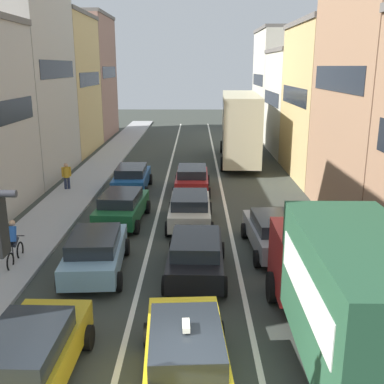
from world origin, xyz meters
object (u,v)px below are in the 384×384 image
object	(u,v)px
coupe_centre_lane_fourth	(192,178)
sedan_centre_lane_second	(196,254)
sedan_left_lane_front	(28,357)
pedestrian_mid_sidewalk	(67,175)
hatchback_centre_lane_third	(190,208)
sedan_left_lane_fourth	(132,178)
sedan_right_lane_behind_truck	(274,232)
sedan_left_lane_third	(122,206)
bus_mid_queue_primary	(240,125)
wagon_left_lane_second	(95,251)
removalist_box_truck	(346,289)
taxi_centre_lane_front	(186,354)
cyclist_on_sidewalk	(14,243)

from	to	relation	value
coupe_centre_lane_fourth	sedan_centre_lane_second	bearing A→B (deg)	-178.44
sedan_left_lane_front	pedestrian_mid_sidewalk	distance (m)	17.28
hatchback_centre_lane_third	sedan_left_lane_fourth	world-z (taller)	same
hatchback_centre_lane_third	pedestrian_mid_sidewalk	world-z (taller)	pedestrian_mid_sidewalk
sedan_centre_lane_second	coupe_centre_lane_fourth	xyz separation A→B (m)	(-0.21, 10.96, 0.00)
sedan_left_lane_fourth	sedan_right_lane_behind_truck	distance (m)	11.24
sedan_right_lane_behind_truck	sedan_left_lane_third	bearing A→B (deg)	59.28
sedan_right_lane_behind_truck	coupe_centre_lane_fourth	bearing A→B (deg)	17.18
sedan_right_lane_behind_truck	bus_mid_queue_primary	bearing A→B (deg)	-3.93
pedestrian_mid_sidewalk	sedan_left_lane_third	bearing A→B (deg)	15.49
sedan_left_lane_fourth	bus_mid_queue_primary	world-z (taller)	bus_mid_queue_primary
coupe_centre_lane_fourth	hatchback_centre_lane_third	bearing A→B (deg)	179.89
wagon_left_lane_second	sedan_left_lane_fourth	distance (m)	10.93
removalist_box_truck	sedan_right_lane_behind_truck	distance (m)	7.05
removalist_box_truck	sedan_right_lane_behind_truck	bearing A→B (deg)	4.37
sedan_centre_lane_second	wagon_left_lane_second	distance (m)	3.50
removalist_box_truck	hatchback_centre_lane_third	size ratio (longest dim) A/B	1.79
sedan_left_lane_third	sedan_right_lane_behind_truck	bearing A→B (deg)	-113.86
taxi_centre_lane_front	pedestrian_mid_sidewalk	bearing A→B (deg)	20.15
sedan_left_lane_front	sedan_left_lane_third	xyz separation A→B (m)	(0.32, 11.30, 0.00)
taxi_centre_lane_front	coupe_centre_lane_fourth	world-z (taller)	taxi_centre_lane_front
hatchback_centre_lane_third	coupe_centre_lane_fourth	bearing A→B (deg)	-0.34
taxi_centre_lane_front	sedan_left_lane_front	distance (m)	3.49
wagon_left_lane_second	sedan_left_lane_third	xyz separation A→B (m)	(0.10, 5.30, 0.00)
taxi_centre_lane_front	cyclist_on_sidewalk	world-z (taller)	cyclist_on_sidewalk
sedan_left_lane_fourth	sedan_left_lane_front	bearing A→B (deg)	179.63
sedan_centre_lane_second	bus_mid_queue_primary	bearing A→B (deg)	-7.99
bus_mid_queue_primary	sedan_right_lane_behind_truck	bearing A→B (deg)	-177.80
removalist_box_truck	sedan_left_lane_front	bearing A→B (deg)	98.44
sedan_left_lane_fourth	cyclist_on_sidewalk	xyz separation A→B (m)	(-2.86, -10.36, 0.05)
sedan_left_lane_front	pedestrian_mid_sidewalk	size ratio (longest dim) A/B	2.61
sedan_left_lane_front	sedan_centre_lane_second	world-z (taller)	same
sedan_centre_lane_second	bus_mid_queue_primary	world-z (taller)	bus_mid_queue_primary
sedan_right_lane_behind_truck	pedestrian_mid_sidewalk	distance (m)	13.79
sedan_left_lane_fourth	sedan_right_lane_behind_truck	xyz separation A→B (m)	(6.76, -8.98, 0.00)
sedan_centre_lane_second	sedan_left_lane_fourth	world-z (taller)	same
removalist_box_truck	sedan_left_lane_fourth	distance (m)	17.53
sedan_left_lane_front	sedan_right_lane_behind_truck	size ratio (longest dim) A/B	0.99
sedan_right_lane_behind_truck	removalist_box_truck	bearing A→B (deg)	-179.37
wagon_left_lane_second	cyclist_on_sidewalk	world-z (taller)	cyclist_on_sidewalk
sedan_left_lane_third	sedan_left_lane_fourth	world-z (taller)	same
sedan_centre_lane_second	cyclist_on_sidewalk	distance (m)	6.62
sedan_left_lane_third	sedan_left_lane_fourth	size ratio (longest dim) A/B	1.02
sedan_left_lane_fourth	wagon_left_lane_second	bearing A→B (deg)	-179.25
wagon_left_lane_second	bus_mid_queue_primary	size ratio (longest dim) A/B	0.41
coupe_centre_lane_fourth	bus_mid_queue_primary	size ratio (longest dim) A/B	0.41
removalist_box_truck	sedan_left_lane_third	world-z (taller)	removalist_box_truck
sedan_left_lane_front	sedan_right_lane_behind_truck	xyz separation A→B (m)	(6.77, 7.95, 0.00)
wagon_left_lane_second	sedan_left_lane_third	size ratio (longest dim) A/B	1.00
sedan_left_lane_third	pedestrian_mid_sidewalk	distance (m)	6.89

